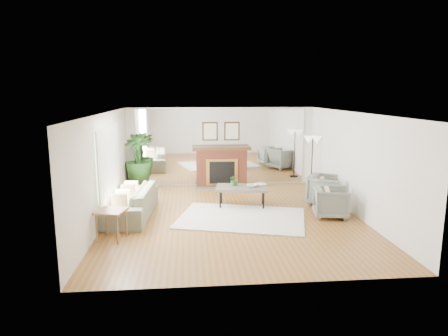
{
  "coord_description": "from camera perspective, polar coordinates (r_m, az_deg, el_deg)",
  "views": [
    {
      "loc": [
        -1.05,
        -9.25,
        2.96
      ],
      "look_at": [
        -0.16,
        0.6,
        1.09
      ],
      "focal_mm": 32.0,
      "sensor_mm": 36.0,
      "label": 1
    }
  ],
  "objects": [
    {
      "name": "fruit_bowl",
      "position": [
        10.45,
        3.94,
        -2.55
      ],
      "size": [
        0.31,
        0.31,
        0.07
      ],
      "primitive_type": "imported",
      "rotation": [
        0.0,
        0.0,
        -0.19
      ],
      "color": "brown",
      "rests_on": "coffee_table"
    },
    {
      "name": "armchair_front",
      "position": [
        9.98,
        15.07,
        -4.77
      ],
      "size": [
        0.94,
        0.92,
        0.72
      ],
      "primitive_type": "imported",
      "rotation": [
        0.0,
        0.0,
        1.37
      ],
      "color": "slate",
      "rests_on": "ground"
    },
    {
      "name": "window_panel",
      "position": [
        9.97,
        -16.15,
        0.99
      ],
      "size": [
        0.04,
        2.4,
        1.5
      ],
      "primitive_type": "cube",
      "color": "#B2E09E",
      "rests_on": "wall_left"
    },
    {
      "name": "wall_right",
      "position": [
        10.23,
        18.16,
        0.55
      ],
      "size": [
        0.02,
        7.0,
        2.5
      ],
      "primitive_type": "cube",
      "color": "silver",
      "rests_on": "ground"
    },
    {
      "name": "area_rug",
      "position": [
        9.61,
        2.51,
        -7.14
      ],
      "size": [
        3.39,
        2.8,
        0.03
      ],
      "primitive_type": "cube",
      "rotation": [
        0.0,
        0.0,
        -0.27
      ],
      "color": "silver",
      "rests_on": "ground"
    },
    {
      "name": "floor_lamp",
      "position": [
        12.37,
        12.54,
        3.34
      ],
      "size": [
        0.54,
        0.3,
        1.67
      ],
      "color": "black",
      "rests_on": "ground"
    },
    {
      "name": "mirror_panel",
      "position": [
        12.87,
        -0.44,
        3.08
      ],
      "size": [
        5.4,
        0.04,
        2.4
      ],
      "primitive_type": "cube",
      "color": "silver",
      "rests_on": "wall_back"
    },
    {
      "name": "wall_back",
      "position": [
        12.89,
        -0.45,
        3.09
      ],
      "size": [
        6.0,
        0.02,
        2.5
      ],
      "primitive_type": "cube",
      "color": "silver",
      "rests_on": "ground"
    },
    {
      "name": "side_table",
      "position": [
        8.45,
        -15.82,
        -6.46
      ],
      "size": [
        0.66,
        0.66,
        0.62
      ],
      "rotation": [
        0.0,
        0.0,
        -0.24
      ],
      "color": "brown",
      "rests_on": "ground"
    },
    {
      "name": "potted_ficus",
      "position": [
        12.61,
        -12.16,
        1.17
      ],
      "size": [
        0.93,
        0.93,
        1.73
      ],
      "color": "black",
      "rests_on": "ground"
    },
    {
      "name": "ground",
      "position": [
        9.77,
        1.26,
        -6.94
      ],
      "size": [
        7.0,
        7.0,
        0.0
      ],
      "primitive_type": "plane",
      "color": "brown",
      "rests_on": "ground"
    },
    {
      "name": "armchair_back",
      "position": [
        11.05,
        14.29,
        -3.03
      ],
      "size": [
        1.19,
        1.18,
        0.8
      ],
      "primitive_type": "imported",
      "rotation": [
        0.0,
        0.0,
        1.03
      ],
      "color": "slate",
      "rests_on": "ground"
    },
    {
      "name": "coffee_table",
      "position": [
        10.49,
        2.6,
        -2.92
      ],
      "size": [
        1.43,
        0.96,
        0.53
      ],
      "rotation": [
        0.0,
        0.0,
        -0.14
      ],
      "color": "#5A5347",
      "rests_on": "ground"
    },
    {
      "name": "wall_left",
      "position": [
        9.6,
        -16.74,
        -0.01
      ],
      "size": [
        0.02,
        7.0,
        2.5
      ],
      "primitive_type": "cube",
      "color": "silver",
      "rests_on": "ground"
    },
    {
      "name": "sofa",
      "position": [
        9.96,
        -13.11,
        -4.76
      ],
      "size": [
        1.11,
        2.47,
        0.7
      ],
      "primitive_type": "imported",
      "rotation": [
        0.0,
        0.0,
        -1.64
      ],
      "color": "gray",
      "rests_on": "ground"
    },
    {
      "name": "book",
      "position": [
        10.7,
        4.78,
        -2.37
      ],
      "size": [
        0.33,
        0.37,
        0.02
      ],
      "primitive_type": "imported",
      "rotation": [
        0.0,
        0.0,
        0.42
      ],
      "color": "brown",
      "rests_on": "coffee_table"
    },
    {
      "name": "fireplace",
      "position": [
        12.76,
        -0.36,
        0.32
      ],
      "size": [
        1.85,
        0.83,
        2.05
      ],
      "color": "brown",
      "rests_on": "ground"
    },
    {
      "name": "tabletop_plant",
      "position": [
        10.56,
        1.5,
        -1.68
      ],
      "size": [
        0.35,
        0.33,
        0.32
      ],
      "primitive_type": "imported",
      "rotation": [
        0.0,
        0.0,
        0.32
      ],
      "color": "#2D561F",
      "rests_on": "coffee_table"
    }
  ]
}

